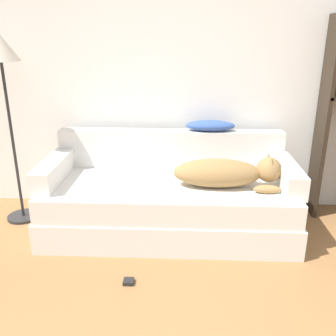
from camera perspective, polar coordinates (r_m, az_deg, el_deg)
The scene contains 10 objects.
wall_back at distance 3.36m, azimuth 2.98°, elevation 16.41°, with size 7.82×0.06×2.70m.
couch at distance 3.09m, azimuth 0.08°, elevation -5.84°, with size 1.99×0.89×0.43m.
couch_backrest at distance 3.30m, azimuth 0.38°, elevation 2.98°, with size 1.95×0.15×0.32m.
couch_arm_left at distance 3.14m, azimuth -16.95°, elevation -0.26°, with size 0.15×0.70×0.17m.
couch_arm_right at distance 3.06m, azimuth 17.54°, elevation -0.81°, with size 0.15×0.70×0.17m.
dog at distance 2.90m, azimuth 8.87°, elevation -0.70°, with size 0.83×0.29×0.26m.
laptop at distance 2.91m, azimuth -3.98°, elevation -2.62°, with size 0.38×0.28×0.02m.
throw_pillow at distance 3.26m, azimuth 6.45°, elevation 6.43°, with size 0.43×0.18×0.09m.
floor_lamp at distance 3.26m, azimuth -24.01°, elevation 14.08°, with size 0.30×0.30×1.57m.
power_adapter at distance 2.58m, azimuth -6.03°, elevation -16.82°, with size 0.07×0.07×0.03m.
Camera 1 is at (-0.01, -0.39, 1.55)m, focal length 40.00 mm.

